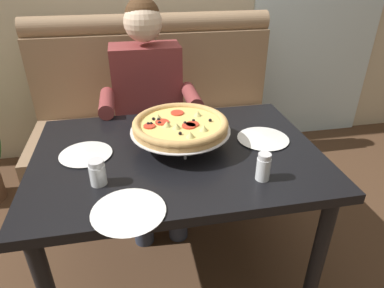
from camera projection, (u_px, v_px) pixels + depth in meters
name	position (u px, v px, depth m)	size (l,w,h in m)	color
ground_plane	(180.00, 271.00, 1.78)	(16.00, 16.00, 0.00)	#4C3321
booth_bench	(159.00, 130.00, 2.35)	(1.64, 0.78, 1.13)	#937556
dining_table	(178.00, 170.00, 1.47)	(1.19, 0.84, 0.74)	black
diner_main	(149.00, 103.00, 1.96)	(0.54, 0.64, 1.27)	#2D3342
pizza	(180.00, 125.00, 1.42)	(0.42, 0.42, 0.13)	silver
shaker_oregano	(98.00, 174.00, 1.20)	(0.06, 0.06, 0.10)	white
shaker_pepper_flakes	(263.00, 169.00, 1.23)	(0.05, 0.05, 0.11)	white
plate_near_left	(86.00, 153.00, 1.39)	(0.22, 0.22, 0.02)	white
plate_near_right	(263.00, 137.00, 1.51)	(0.23, 0.23, 0.02)	white
plate_far_side	(128.00, 210.00, 1.08)	(0.24, 0.24, 0.02)	white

